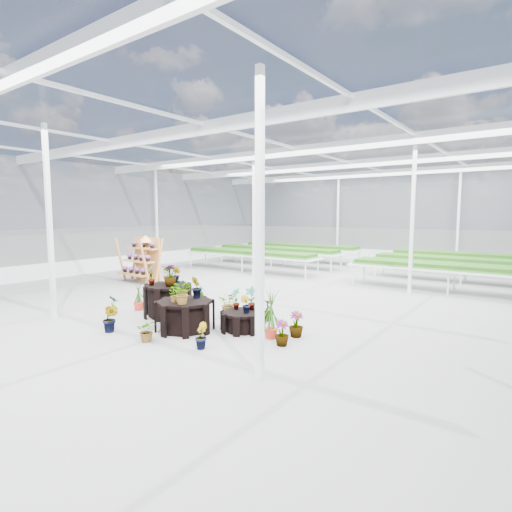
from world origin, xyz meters
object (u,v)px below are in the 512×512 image
Objects in this scene: plinth_tall at (168,300)px; plinth_mid at (185,315)px; plinth_low at (243,321)px; bird_table at (146,258)px; shelf_rack at (140,260)px.

plinth_mid is at bearing -26.57° from plinth_tall.
plinth_tall is 0.93× the size of plinth_mid.
bird_table reaches higher than plinth_low.
plinth_mid is 1.34× the size of plinth_low.
plinth_tall reaches higher than plinth_mid.
shelf_rack is (-4.56, 2.71, 0.42)m from plinth_tall.
bird_table is at bearing 148.19° from plinth_mid.
plinth_tall is 0.66× the size of bird_table.
plinth_tall is 5.35m from bird_table.
plinth_tall is 1.24× the size of plinth_low.
plinth_tall is 1.34m from plinth_mid.
shelf_rack is at bearing -128.87° from bird_table.
bird_table is at bearing 157.11° from plinth_low.
plinth_tall is at bearing -47.25° from bird_table.
shelf_rack is at bearing 150.16° from plinth_mid.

